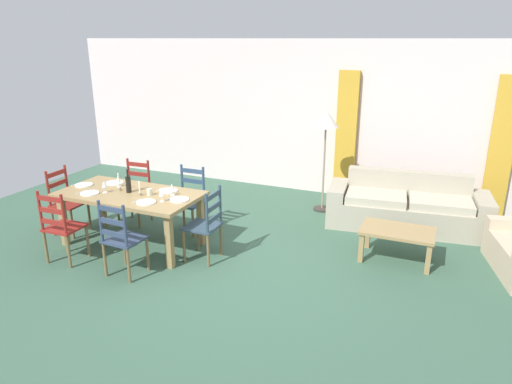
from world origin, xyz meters
The scene contains 34 objects.
ground_plane centered at (0.00, 0.00, -0.01)m, with size 9.60×9.60×0.02m, color #395B47.
wall_far centered at (0.00, 3.30, 1.35)m, with size 9.60×0.16×2.70m, color silver.
curtain_panel_left centered at (0.75, 3.16, 1.10)m, with size 0.35×0.08×2.20m, color gold.
curtain_panel_right centered at (3.15, 3.16, 1.10)m, with size 0.35×0.08×2.20m, color gold.
dining_table centered at (-1.41, 0.00, 0.66)m, with size 1.90×0.96×0.75m.
dining_chair_near_left centered at (-1.88, -0.77, 0.48)m, with size 0.44×0.42×0.96m.
dining_chair_near_right centered at (-0.96, -0.76, 0.48)m, with size 0.44×0.42×0.96m.
dining_chair_far_left centered at (-1.89, 0.72, 0.48)m, with size 0.44×0.42×0.96m.
dining_chair_far_right centered at (-0.95, 0.73, 0.48)m, with size 0.42×0.40×0.96m.
dining_chair_head_west centered at (-2.54, -0.03, 0.48)m, with size 0.42×0.44×0.96m.
dining_chair_head_east centered at (-0.26, 0.00, 0.48)m, with size 0.41×0.43×0.96m.
dinner_plate_near_left centered at (-1.86, -0.25, 0.76)m, with size 0.24×0.24×0.02m, color white.
fork_near_left centered at (-2.01, -0.25, 0.75)m, with size 0.02×0.17×0.01m, color silver.
dinner_plate_near_right centered at (-0.96, -0.25, 0.76)m, with size 0.24×0.24×0.02m, color white.
fork_near_right centered at (-1.11, -0.25, 0.75)m, with size 0.02×0.17×0.01m, color silver.
dinner_plate_far_left centered at (-1.86, 0.25, 0.76)m, with size 0.24×0.24×0.02m, color white.
fork_far_left centered at (-2.01, 0.25, 0.75)m, with size 0.02×0.17×0.01m, color silver.
dinner_plate_far_right centered at (-0.96, 0.25, 0.76)m, with size 0.24×0.24×0.02m, color white.
fork_far_right centered at (-1.11, 0.25, 0.75)m, with size 0.02×0.17×0.01m, color silver.
dinner_plate_head_west centered at (-2.19, 0.00, 0.76)m, with size 0.24×0.24×0.02m, color white.
fork_head_west centered at (-2.34, 0.00, 0.75)m, with size 0.02×0.17×0.01m, color silver.
dinner_plate_head_east centered at (-0.63, 0.00, 0.76)m, with size 0.24×0.24×0.02m, color white.
fork_head_east centered at (-0.78, 0.00, 0.75)m, with size 0.02×0.17×0.01m, color silver.
wine_bottle centered at (-1.43, 0.01, 0.87)m, with size 0.07×0.07×0.32m.
wine_glass_near_left centered at (-1.71, -0.13, 0.86)m, with size 0.06×0.06×0.16m.
wine_glass_near_right centered at (-0.81, -0.13, 0.86)m, with size 0.06×0.06×0.16m.
wine_glass_far_left centered at (-1.71, 0.15, 0.86)m, with size 0.06×0.06×0.16m.
wine_glass_far_right centered at (-0.82, 0.13, 0.86)m, with size 0.06×0.06×0.16m.
coffee_cup_primary centered at (-1.10, 0.02, 0.80)m, with size 0.07×0.07×0.09m, color beige.
candle_tall centered at (-1.59, 0.02, 0.82)m, with size 0.05×0.05×0.24m.
candle_short centered at (-1.21, -0.04, 0.80)m, with size 0.05×0.05×0.20m.
couch centered at (1.95, 2.16, 0.29)m, with size 2.36×1.06×0.80m.
coffee_table centered at (1.96, 0.94, 0.36)m, with size 0.90×0.56×0.42m.
standing_lamp centered at (0.60, 2.34, 1.41)m, with size 0.40×0.40×1.64m.
Camera 1 is at (2.45, -4.69, 2.71)m, focal length 32.47 mm.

